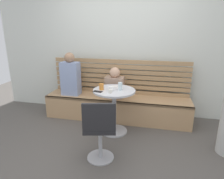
{
  "coord_description": "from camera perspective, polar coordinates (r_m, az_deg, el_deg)",
  "views": [
    {
      "loc": [
        0.71,
        -2.32,
        1.69
      ],
      "look_at": [
        0.03,
        0.66,
        0.75
      ],
      "focal_mm": 32.39,
      "sensor_mm": 36.0,
      "label": 1
    }
  ],
  "objects": [
    {
      "name": "ground",
      "position": [
        2.95,
        -3.6,
        -17.81
      ],
      "size": [
        8.0,
        8.0,
        0.0
      ],
      "primitive_type": "plane",
      "color": "#514C47"
    },
    {
      "name": "back_wall",
      "position": [
        4.03,
        2.78,
        13.65
      ],
      "size": [
        5.2,
        0.1,
        2.9
      ],
      "primitive_type": "cube",
      "color": "silver",
      "rests_on": "ground"
    },
    {
      "name": "booth_bench",
      "position": [
        3.88,
        1.35,
        -5.18
      ],
      "size": [
        2.7,
        0.52,
        0.44
      ],
      "color": "tan",
      "rests_on": "ground"
    },
    {
      "name": "booth_backrest",
      "position": [
        3.93,
        2.12,
        3.67
      ],
      "size": [
        2.65,
        0.04,
        0.67
      ],
      "color": "#A68157",
      "rests_on": "booth_bench"
    },
    {
      "name": "cafe_table",
      "position": [
        3.29,
        0.6,
        -3.77
      ],
      "size": [
        0.68,
        0.68,
        0.74
      ],
      "color": "#ADADB2",
      "rests_on": "ground"
    },
    {
      "name": "white_chair",
      "position": [
        2.59,
        -3.48,
        -11.09
      ],
      "size": [
        0.48,
        0.48,
        0.85
      ],
      "color": "#ADADB2",
      "rests_on": "ground"
    },
    {
      "name": "person_adult",
      "position": [
        3.93,
        -11.63,
        3.75
      ],
      "size": [
        0.34,
        0.22,
        0.81
      ],
      "color": "#8C9EC6",
      "rests_on": "booth_bench"
    },
    {
      "name": "person_child_left",
      "position": [
        3.73,
        0.78,
        1.47
      ],
      "size": [
        0.34,
        0.22,
        0.57
      ],
      "color": "#9E7F6B",
      "rests_on": "booth_bench"
    },
    {
      "name": "cup_glass_tall",
      "position": [
        3.2,
        2.34,
        0.93
      ],
      "size": [
        0.07,
        0.07,
        0.12
      ],
      "primitive_type": "cylinder",
      "color": "silver",
      "rests_on": "cafe_table"
    },
    {
      "name": "cup_espresso_small",
      "position": [
        3.05,
        -0.51,
        -0.52
      ],
      "size": [
        0.06,
        0.06,
        0.05
      ],
      "primitive_type": "cylinder",
      "color": "silver",
      "rests_on": "cafe_table"
    },
    {
      "name": "cup_ceramic_white",
      "position": [
        3.15,
        -0.29,
        0.23
      ],
      "size": [
        0.08,
        0.08,
        0.07
      ],
      "primitive_type": "cylinder",
      "color": "white",
      "rests_on": "cafe_table"
    },
    {
      "name": "cup_tumbler_orange",
      "position": [
        3.21,
        -2.99,
        0.77
      ],
      "size": [
        0.07,
        0.07,
        0.1
      ],
      "primitive_type": "cylinder",
      "color": "orange",
      "rests_on": "cafe_table"
    },
    {
      "name": "plate_small",
      "position": [
        3.37,
        1.12,
        0.84
      ],
      "size": [
        0.17,
        0.17,
        0.01
      ],
      "primitive_type": "cylinder",
      "color": "white",
      "rests_on": "cafe_table"
    },
    {
      "name": "phone_on_table",
      "position": [
        3.12,
        -4.05,
        -0.57
      ],
      "size": [
        0.15,
        0.1,
        0.01
      ],
      "primitive_type": "cube",
      "rotation": [
        0.0,
        0.0,
        1.37
      ],
      "color": "black",
      "rests_on": "cafe_table"
    }
  ]
}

